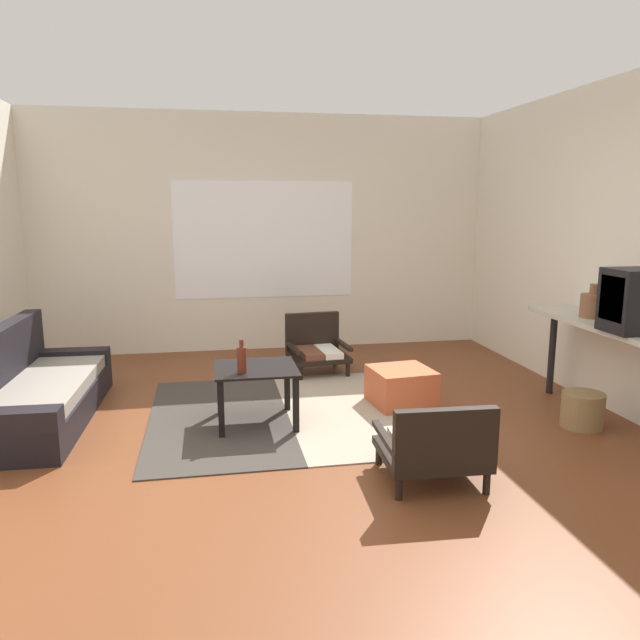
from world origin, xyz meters
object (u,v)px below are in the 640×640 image
coffee_table (256,378)px  console_shelf (614,334)px  ottoman_orange (401,387)px  couch (33,393)px  armchair_striped_foreground (435,446)px  clay_vase (594,305)px  armchair_by_window (316,346)px  wicker_basket (583,410)px  glass_bottle (242,359)px

coffee_table → console_shelf: console_shelf is taller
ottoman_orange → console_shelf: (1.44, -0.72, 0.56)m
couch → armchair_striped_foreground: 3.14m
clay_vase → couch: bearing=172.3°
console_shelf → couch: bearing=168.7°
couch → coffee_table: (1.72, -0.37, 0.14)m
armchair_by_window → clay_vase: clay_vase is taller
armchair_by_window → ottoman_orange: (0.52, -1.20, -0.10)m
ottoman_orange → wicker_basket: (1.21, -0.74, -0.03)m
ottoman_orange → glass_bottle: 1.46m
armchair_striped_foreground → ottoman_orange: 1.48m
couch → armchair_striped_foreground: size_ratio=2.94×
couch → wicker_basket: couch is taller
couch → ottoman_orange: size_ratio=3.88×
wicker_basket → armchair_striped_foreground: bearing=-154.2°
armchair_striped_foreground → ottoman_orange: (0.26, 1.46, -0.08)m
armchair_striped_foreground → couch: bearing=149.2°
ottoman_orange → armchair_striped_foreground: bearing=-100.2°
console_shelf → wicker_basket: (-0.23, -0.02, -0.58)m
console_shelf → glass_bottle: bearing=172.4°
coffee_table → armchair_striped_foreground: 1.59m
console_shelf → glass_bottle: console_shelf is taller
console_shelf → armchair_striped_foreground: bearing=-156.7°
armchair_by_window → armchair_striped_foreground: (0.26, -2.65, -0.02)m
couch → coffee_table: size_ratio=3.00×
ottoman_orange → clay_vase: (1.44, -0.44, 0.74)m
ottoman_orange → armchair_by_window: bearing=113.5°
couch → console_shelf: (4.40, -0.88, 0.49)m
armchair_by_window → armchair_striped_foreground: 2.66m
armchair_striped_foreground → ottoman_orange: bearing=79.8°
armchair_striped_foreground → console_shelf: (1.70, 0.73, 0.48)m
couch → clay_vase: size_ratio=7.04×
glass_bottle → couch: bearing=162.6°
coffee_table → armchair_by_window: size_ratio=1.02×
coffee_table → armchair_by_window: (0.72, 1.41, -0.11)m
armchair_by_window → glass_bottle: 1.78m
couch → glass_bottle: 1.71m
armchair_by_window → glass_bottle: glass_bottle is taller
glass_bottle → ottoman_orange: bearing=14.5°
glass_bottle → wicker_basket: glass_bottle is taller
console_shelf → clay_vase: size_ratio=6.50×
coffee_table → console_shelf: (2.68, -0.51, 0.35)m
armchair_striped_foreground → ottoman_orange: armchair_striped_foreground is taller
console_shelf → wicker_basket: console_shelf is taller
armchair_by_window → ottoman_orange: armchair_by_window is taller
couch → glass_bottle: bearing=-17.4°
ottoman_orange → wicker_basket: ottoman_orange is taller
armchair_by_window → clay_vase: 2.63m
couch → coffee_table: couch is taller
console_shelf → wicker_basket: bearing=-175.2°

